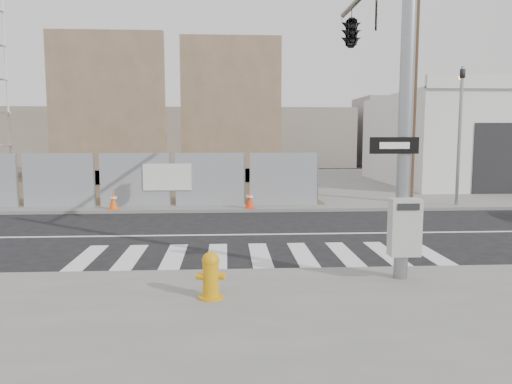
{
  "coord_description": "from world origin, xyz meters",
  "views": [
    {
      "loc": [
        -0.77,
        -13.81,
        2.83
      ],
      "look_at": [
        -0.05,
        -1.61,
        1.4
      ],
      "focal_mm": 35.0,
      "sensor_mm": 36.0,
      "label": 1
    }
  ],
  "objects": [
    {
      "name": "concrete_wall_right",
      "position": [
        -0.5,
        14.08,
        3.38
      ],
      "size": [
        5.5,
        1.3,
        8.0
      ],
      "color": "brown",
      "rests_on": "sidewalk_far"
    },
    {
      "name": "ground",
      "position": [
        0.0,
        0.0,
        0.0
      ],
      "size": [
        100.0,
        100.0,
        0.0
      ],
      "primitive_type": "plane",
      "color": "black",
      "rests_on": "ground"
    },
    {
      "name": "traffic_cone_c",
      "position": [
        -4.86,
        4.22,
        0.44
      ],
      "size": [
        0.38,
        0.38,
        0.66
      ],
      "rotation": [
        0.0,
        0.0,
        -0.13
      ],
      "color": "#FF5D0D",
      "rests_on": "sidewalk_far"
    },
    {
      "name": "concrete_wall_left",
      "position": [
        -7.0,
        13.08,
        3.38
      ],
      "size": [
        6.0,
        1.3,
        8.0
      ],
      "color": "brown",
      "rests_on": "sidewalk_far"
    },
    {
      "name": "sidewalk_far",
      "position": [
        0.0,
        14.0,
        0.06
      ],
      "size": [
        50.0,
        20.0,
        0.12
      ],
      "primitive_type": "cube",
      "color": "slate",
      "rests_on": "ground"
    },
    {
      "name": "fire_hydrant",
      "position": [
        -1.04,
        -5.77,
        0.51
      ],
      "size": [
        0.54,
        0.54,
        0.78
      ],
      "rotation": [
        0.0,
        0.0,
        -0.39
      ],
      "color": "orange",
      "rests_on": "sidewalk_near"
    },
    {
      "name": "signal_pole",
      "position": [
        2.49,
        -2.05,
        4.78
      ],
      "size": [
        0.96,
        5.87,
        7.0
      ],
      "color": "gray",
      "rests_on": "sidewalk_near"
    },
    {
      "name": "far_signal_pole",
      "position": [
        8.0,
        4.6,
        3.48
      ],
      "size": [
        0.16,
        0.2,
        5.6
      ],
      "color": "gray",
      "rests_on": "sidewalk_far"
    },
    {
      "name": "traffic_cone_d",
      "position": [
        0.06,
        4.22,
        0.45
      ],
      "size": [
        0.36,
        0.36,
        0.67
      ],
      "rotation": [
        0.0,
        0.0,
        -0.05
      ],
      "color": "#F33A0C",
      "rests_on": "sidewalk_far"
    },
    {
      "name": "auto_shop",
      "position": [
        14.0,
        12.97,
        2.54
      ],
      "size": [
        12.0,
        10.2,
        5.95
      ],
      "color": "silver",
      "rests_on": "sidewalk_far"
    },
    {
      "name": "utility_pole_right",
      "position": [
        6.5,
        5.5,
        5.2
      ],
      "size": [
        1.6,
        0.28,
        10.0
      ],
      "color": "#442F20",
      "rests_on": "sidewalk_far"
    }
  ]
}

